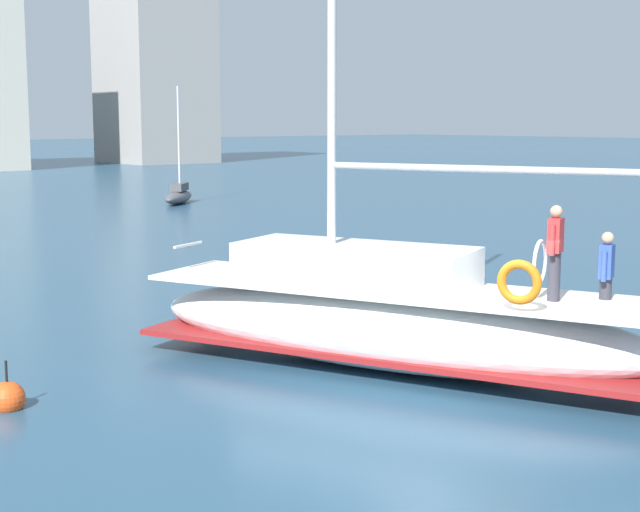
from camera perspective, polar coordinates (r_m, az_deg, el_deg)
name	(u,v)px	position (r m, az deg, el deg)	size (l,w,h in m)	color
ground_plane	(455,390)	(15.71, 8.24, -8.08)	(400.00, 400.00, 0.00)	#284C66
main_sailboat	(387,318)	(16.78, 4.12, -3.77)	(5.90, 9.79, 12.64)	silver
moored_sloop_near	(179,195)	(50.48, -8.63, 3.73)	(3.63, 3.60, 6.20)	#4C4C51
mooring_buoy	(8,398)	(15.30, -18.53, -8.25)	(0.54, 0.54, 0.87)	#EA4C19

